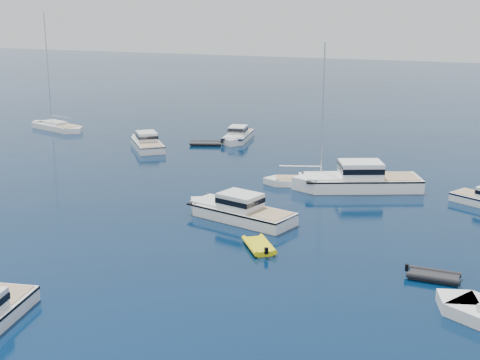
% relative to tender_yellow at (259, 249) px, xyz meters
% --- Properties ---
extents(ground, '(400.00, 400.00, 0.00)m').
position_rel_tender_yellow_xyz_m(ground, '(-5.78, -16.84, 0.00)').
color(ground, '#08224C').
rests_on(ground, ground).
extents(motor_cruiser_centre, '(11.05, 5.44, 2.78)m').
position_rel_tender_yellow_xyz_m(motor_cruiser_centre, '(-4.22, 5.56, 0.00)').
color(motor_cruiser_centre, silver).
rests_on(motor_cruiser_centre, ground).
extents(motor_cruiser_far_l, '(8.88, 9.31, 2.59)m').
position_rel_tender_yellow_xyz_m(motor_cruiser_far_l, '(-26.30, 26.26, 0.00)').
color(motor_cruiser_far_l, silver).
rests_on(motor_cruiser_far_l, ground).
extents(motor_cruiser_distant, '(13.41, 9.28, 3.41)m').
position_rel_tender_yellow_xyz_m(motor_cruiser_distant, '(2.18, 18.50, 0.00)').
color(motor_cruiser_distant, white).
rests_on(motor_cruiser_distant, ground).
extents(motor_cruiser_horizon, '(4.64, 9.47, 2.39)m').
position_rel_tender_yellow_xyz_m(motor_cruiser_horizon, '(-18.09, 35.18, 0.00)').
color(motor_cruiser_horizon, white).
rests_on(motor_cruiser_horizon, ground).
extents(sailboat_centre, '(9.83, 5.86, 14.10)m').
position_rel_tender_yellow_xyz_m(sailboat_centre, '(-2.35, 18.21, 0.00)').
color(sailboat_centre, silver).
rests_on(sailboat_centre, ground).
extents(sailboat_far_l, '(11.81, 5.90, 16.80)m').
position_rel_tender_yellow_xyz_m(sailboat_far_l, '(-44.82, 31.66, 0.00)').
color(sailboat_far_l, white).
rests_on(sailboat_far_l, ground).
extents(tender_yellow, '(3.85, 4.09, 0.95)m').
position_rel_tender_yellow_xyz_m(tender_yellow, '(0.00, 0.00, 0.00)').
color(tender_yellow, yellow).
rests_on(tender_yellow, ground).
extents(tender_grey_near, '(3.43, 1.98, 0.95)m').
position_rel_tender_yellow_xyz_m(tender_grey_near, '(12.13, -0.35, 0.00)').
color(tender_grey_near, black).
rests_on(tender_grey_near, ground).
extents(tender_grey_far, '(4.65, 3.62, 0.95)m').
position_rel_tender_yellow_xyz_m(tender_grey_far, '(-20.50, 30.81, 0.00)').
color(tender_grey_far, black).
rests_on(tender_grey_far, ground).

